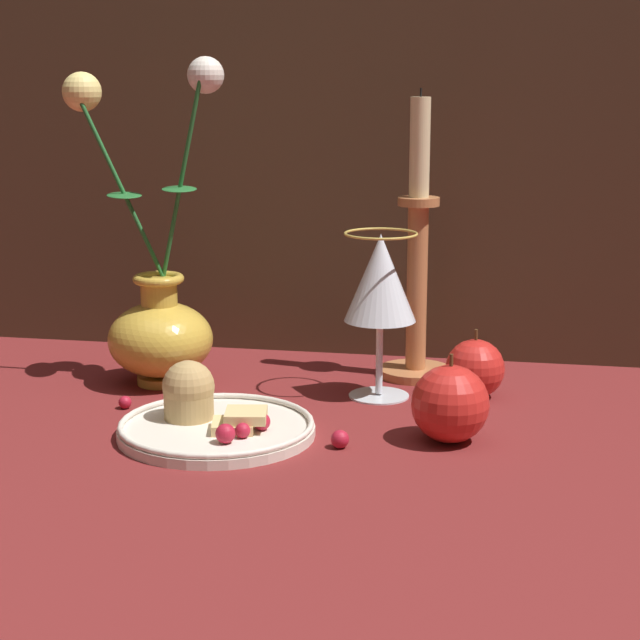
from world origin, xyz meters
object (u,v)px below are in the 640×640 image
object	(u,v)px
plate_with_pastries	(210,418)
candlestick	(417,273)
vase	(158,310)
apple_beside_vase	(475,369)
wine_glass	(380,284)
apple_near_glass	(450,404)

from	to	relation	value
plate_with_pastries	candlestick	xyz separation A→B (m)	(0.18, 0.25, 0.11)
candlestick	vase	bearing A→B (deg)	-163.63
plate_with_pastries	apple_beside_vase	world-z (taller)	apple_beside_vase
vase	apple_beside_vase	size ratio (longest dim) A/B	4.78
vase	wine_glass	size ratio (longest dim) A/B	2.01
plate_with_pastries	candlestick	world-z (taller)	candlestick
wine_glass	apple_near_glass	distance (m)	0.19
plate_with_pastries	wine_glass	xyz separation A→B (m)	(0.15, 0.16, 0.11)
apple_near_glass	vase	bearing A→B (deg)	157.68
vase	apple_beside_vase	world-z (taller)	vase
plate_with_pastries	wine_glass	world-z (taller)	wine_glass
plate_with_pastries	candlestick	size ratio (longest dim) A/B	0.59
vase	candlestick	size ratio (longest dim) A/B	1.10
candlestick	apple_beside_vase	size ratio (longest dim) A/B	4.33
plate_with_pastries	apple_beside_vase	xyz separation A→B (m)	(0.26, 0.18, 0.02)
wine_glass	apple_beside_vase	world-z (taller)	wine_glass
vase	wine_glass	distance (m)	0.27
vase	apple_beside_vase	bearing A→B (deg)	1.80
candlestick	plate_with_pastries	bearing A→B (deg)	-125.90
vase	candlestick	distance (m)	0.31
vase	apple_near_glass	world-z (taller)	vase
apple_beside_vase	candlestick	bearing A→B (deg)	134.94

